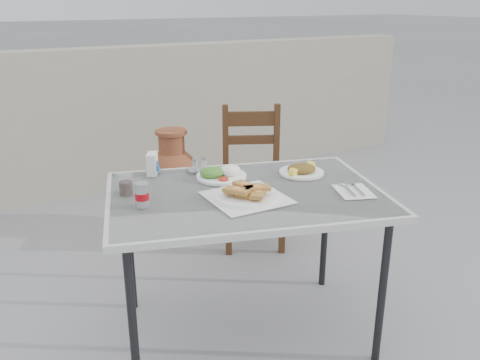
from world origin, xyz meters
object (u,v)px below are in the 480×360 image
salad_rice_plate (221,173)px  soda_can (142,195)px  terracotta_urn (173,185)px  cola_glass (126,185)px  chair (253,174)px  napkin_holder (152,164)px  pide_plate (247,191)px  condiment_caddy (198,167)px  salad_chopped_plate (302,170)px  cafe_table (246,202)px

salad_rice_plate → soda_can: (-0.45, -0.16, 0.03)m
terracotta_urn → salad_rice_plate: bearing=-98.9°
cola_glass → chair: 1.27m
chair → napkin_holder: bearing=-126.8°
soda_can → chair: chair is taller
pide_plate → condiment_caddy: bearing=94.4°
soda_can → cola_glass: (-0.02, 0.18, -0.01)m
condiment_caddy → chair: bearing=39.7°
soda_can → cola_glass: soda_can is taller
salad_chopped_plate → chair: chair is taller
pide_plate → salad_rice_plate: bearing=85.8°
condiment_caddy → terracotta_urn: (0.22, 0.93, -0.44)m
soda_can → terracotta_urn: 1.46m
salad_rice_plate → napkin_holder: napkin_holder is taller
cafe_table → chair: 1.07m
pide_plate → chair: chair is taller
cola_glass → salad_chopped_plate: bearing=-10.0°
cola_glass → terracotta_urn: (0.63, 1.06, -0.45)m
napkin_holder → condiment_caddy: bearing=11.1°
cafe_table → napkin_holder: napkin_holder is taller
salad_chopped_plate → terracotta_urn: (-0.21, 1.21, -0.43)m
salad_rice_plate → terracotta_urn: size_ratio=0.33×
terracotta_urn → chair: bearing=-45.1°
salad_rice_plate → salad_chopped_plate: size_ratio=1.10×
condiment_caddy → chair: (0.63, 0.52, -0.30)m
pide_plate → chair: size_ratio=0.35×
pide_plate → napkin_holder: 0.56m
condiment_caddy → salad_chopped_plate: bearing=-33.0°
salad_rice_plate → soda_can: bearing=-160.0°
cola_glass → chair: chair is taller
salad_rice_plate → cola_glass: bearing=178.7°
chair → terracotta_urn: chair is taller
napkin_holder → chair: bearing=56.6°
cola_glass → napkin_holder: bearing=45.7°
chair → soda_can: bearing=-116.0°
salad_chopped_plate → condiment_caddy: bearing=147.0°
napkin_holder → condiment_caddy: napkin_holder is taller
chair → terracotta_urn: (-0.41, 0.41, -0.13)m
soda_can → salad_chopped_plate: bearing=1.8°
napkin_holder → condiment_caddy: (0.22, -0.07, -0.03)m
pide_plate → cola_glass: (-0.45, 0.30, 0.01)m
pide_plate → soda_can: 0.45m
napkin_holder → salad_rice_plate: bearing=-9.6°
chair → condiment_caddy: bearing=-115.3°
salad_rice_plate → pide_plate: bearing=-94.2°
cola_glass → chair: size_ratio=0.11×
cola_glass → soda_can: bearing=-85.0°
cafe_table → condiment_caddy: size_ratio=12.92×
cafe_table → soda_can: bearing=173.7°
terracotta_urn → pide_plate: bearing=-97.9°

